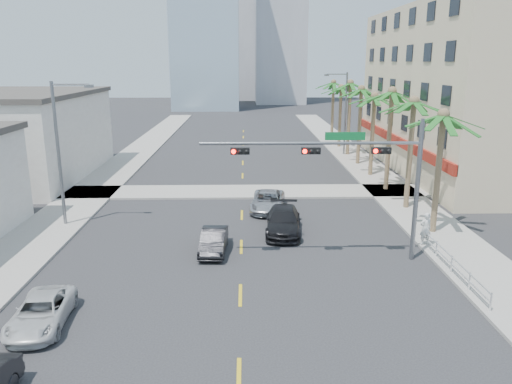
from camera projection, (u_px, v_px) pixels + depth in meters
ground at (239, 344)px, 18.42m from camera, size 260.00×260.00×0.00m
sidewalk_right at (399, 197)px, 38.00m from camera, size 4.00×120.00×0.15m
sidewalk_left at (83, 199)px, 37.49m from camera, size 4.00×120.00×0.15m
sidewalk_cross at (242, 192)px, 39.68m from camera, size 80.00×4.00×0.15m
building_right at (480, 91)px, 46.00m from camera, size 15.25×28.00×15.00m
building_left_far at (22, 137)px, 44.17m from camera, size 11.00×18.00×7.20m
tower_far_center at (232, 19)px, 133.90m from camera, size 16.00×16.00×42.00m
traffic_signal_mast at (356, 166)px, 24.95m from camera, size 11.12×0.54×7.20m
palm_tree_0 at (443, 116)px, 28.48m from camera, size 4.80×4.80×7.80m
palm_tree_1 at (414, 103)px, 33.42m from camera, size 4.80×4.80×8.16m
palm_tree_2 at (392, 93)px, 38.36m from camera, size 4.80×4.80×8.52m
palm_tree_3 at (375, 97)px, 43.56m from camera, size 4.80×4.80×7.80m
palm_tree_4 at (361, 90)px, 48.50m from camera, size 4.80×4.80×8.16m
palm_tree_5 at (351, 84)px, 53.44m from camera, size 4.80×4.80×8.52m
palm_tree_6 at (341, 88)px, 58.65m from camera, size 4.80×4.80×7.80m
palm_tree_7 at (334, 83)px, 63.59m from camera, size 4.80×4.80×8.16m
streetlight_left at (61, 147)px, 30.44m from camera, size 2.55×0.25×9.00m
streetlight_right at (344, 110)px, 54.12m from camera, size 2.55×0.25×9.00m
guardrail at (452, 262)px, 24.28m from camera, size 0.08×8.08×1.00m
car_parked_far at (41, 312)px, 19.56m from camera, size 2.26×4.36×1.17m
car_lane_left at (214, 241)px, 27.23m from camera, size 1.50×3.90×1.27m
car_lane_center at (268, 201)px, 34.83m from camera, size 2.77×5.02×1.33m
car_lane_right at (283, 221)px, 30.26m from camera, size 2.48×5.23×1.47m
pedestrian at (425, 229)px, 27.82m from camera, size 0.74×0.54×1.86m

